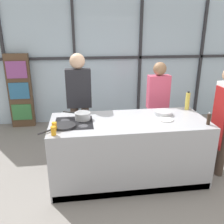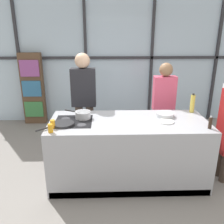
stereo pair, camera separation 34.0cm
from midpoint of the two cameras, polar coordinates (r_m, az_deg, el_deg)
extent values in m
plane|color=gray|center=(3.81, 6.36, -15.40)|extent=(18.00, 18.00, 0.00)
cube|color=silver|center=(5.72, 3.37, 11.57)|extent=(6.40, 0.04, 2.80)
cube|color=#2D2D33|center=(5.65, 3.44, 12.91)|extent=(6.40, 0.06, 0.06)
cube|color=#2D2D33|center=(5.93, -19.79, 10.77)|extent=(0.06, 0.06, 2.80)
cube|color=#2D2D33|center=(5.65, -4.52, 11.46)|extent=(0.06, 0.06, 2.80)
cube|color=#2D2D33|center=(5.79, 11.16, 11.34)|extent=(0.06, 0.06, 2.80)
cube|color=#2D2D33|center=(6.31, 25.13, 10.54)|extent=(0.06, 0.06, 2.80)
cube|color=brown|center=(5.83, -16.90, 5.27)|extent=(0.51, 0.16, 1.67)
cube|color=#3D8447|center=(5.86, -16.69, 0.60)|extent=(0.43, 0.03, 0.37)
cube|color=teal|center=(5.73, -17.17, 5.36)|extent=(0.43, 0.03, 0.37)
cube|color=#994C93|center=(5.64, -17.64, 9.97)|extent=(0.43, 0.03, 0.37)
cube|color=#A8AAB2|center=(3.57, 6.63, -9.19)|extent=(2.24, 0.93, 0.94)
cube|color=black|center=(3.35, -6.40, -2.42)|extent=(0.52, 0.52, 0.01)
cube|color=black|center=(3.42, 7.47, -18.99)|extent=(2.20, 0.03, 0.10)
cylinder|color=#38383D|center=(3.25, -8.77, -3.21)|extent=(0.13, 0.13, 0.01)
cylinder|color=#38383D|center=(3.22, -4.35, -3.19)|extent=(0.13, 0.13, 0.01)
cylinder|color=#38383D|center=(3.48, -8.30, -1.64)|extent=(0.13, 0.13, 0.01)
cylinder|color=#38383D|center=(3.46, -4.18, -1.61)|extent=(0.13, 0.13, 0.01)
cylinder|color=#47382D|center=(4.07, 27.09, -8.38)|extent=(0.12, 0.12, 0.84)
cube|color=maroon|center=(3.77, 27.57, -2.24)|extent=(0.02, 0.32, 0.92)
cylinder|color=#47382D|center=(4.31, -3.00, -4.17)|extent=(0.13, 0.13, 0.90)
cylinder|color=#47382D|center=(4.32, -5.50, -4.19)|extent=(0.13, 0.13, 0.90)
cube|color=#232328|center=(4.07, -4.52, 5.89)|extent=(0.42, 0.19, 0.65)
sphere|color=#D8AD8C|center=(3.99, -4.69, 12.20)|extent=(0.25, 0.25, 0.25)
cylinder|color=#47382D|center=(4.51, 15.04, -4.31)|extent=(0.12, 0.12, 0.82)
cylinder|color=#47382D|center=(4.46, 12.91, -4.37)|extent=(0.12, 0.12, 0.82)
cube|color=#DB4C6B|center=(4.26, 14.74, 4.37)|extent=(0.38, 0.17, 0.59)
sphere|color=#8C6647|center=(4.18, 15.21, 9.79)|extent=(0.23, 0.23, 0.23)
cylinder|color=#232326|center=(3.24, -8.78, -2.90)|extent=(0.30, 0.30, 0.03)
cylinder|color=#B26B2D|center=(3.23, -8.79, -2.72)|extent=(0.23, 0.23, 0.01)
cylinder|color=#232326|center=(3.11, -12.97, -3.97)|extent=(0.20, 0.17, 0.02)
cylinder|color=silver|center=(3.44, -4.21, -0.74)|extent=(0.22, 0.22, 0.10)
cylinder|color=silver|center=(3.42, -4.22, 0.02)|extent=(0.23, 0.23, 0.01)
cylinder|color=black|center=(3.52, -7.24, 0.24)|extent=(0.19, 0.10, 0.02)
cylinder|color=white|center=(3.43, 15.68, -2.28)|extent=(0.22, 0.22, 0.01)
cylinder|color=silver|center=(3.63, 15.31, -0.65)|extent=(0.27, 0.27, 0.06)
cylinder|color=#4C4C51|center=(3.63, 15.34, -0.30)|extent=(0.22, 0.22, 0.01)
cylinder|color=#E0CC4C|center=(3.92, 21.18, 1.84)|extent=(0.07, 0.07, 0.28)
cylinder|color=black|center=(3.88, 21.44, 3.96)|extent=(0.04, 0.04, 0.02)
cylinder|color=#332319|center=(3.39, 25.28, -2.50)|extent=(0.05, 0.05, 0.15)
sphere|color=#B2B2B7|center=(3.36, 25.49, -1.09)|extent=(0.03, 0.03, 0.03)
cylinder|color=orange|center=(3.02, -11.52, -3.93)|extent=(0.06, 0.06, 0.11)
cylinder|color=orange|center=(3.15, -11.12, -2.93)|extent=(0.06, 0.06, 0.11)
camera|label=1|loc=(0.17, -87.14, 1.00)|focal=38.00mm
camera|label=2|loc=(0.17, 92.86, -1.00)|focal=38.00mm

